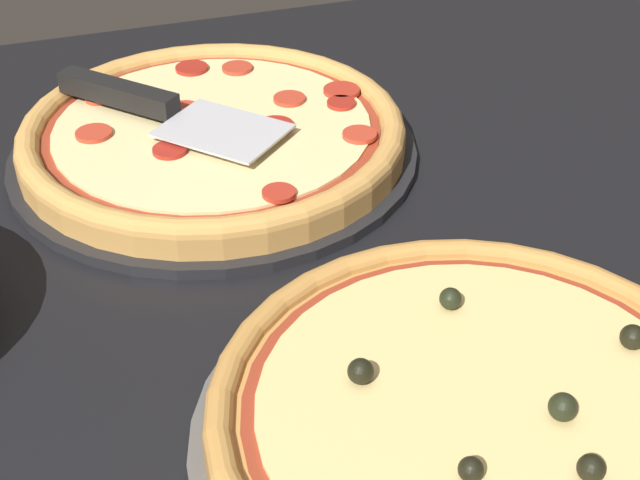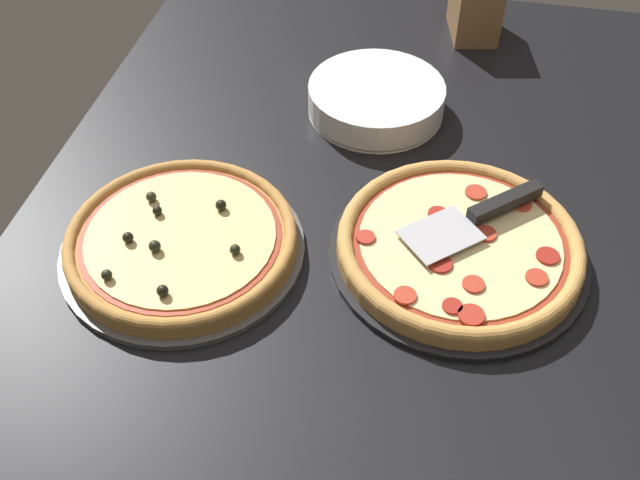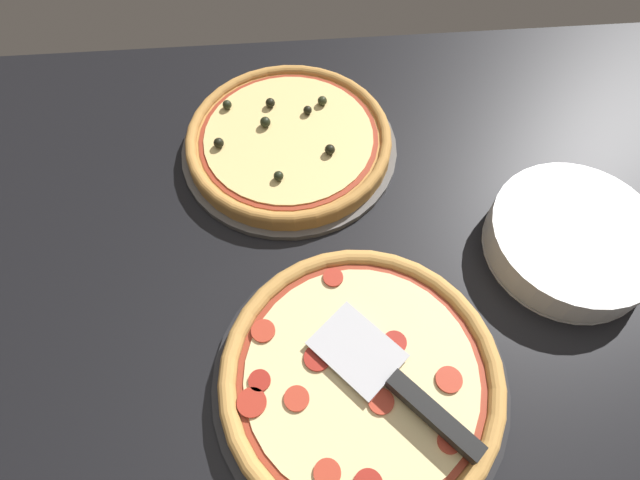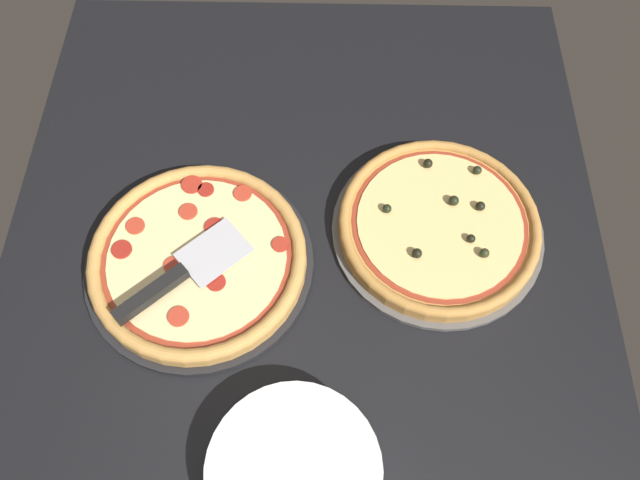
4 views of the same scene
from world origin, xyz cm
name	(u,v)px [view 2 (image 2 of 4)]	position (x,y,z in cm)	size (l,w,h in cm)	color
ground_plane	(352,212)	(0.00, 0.00, -1.80)	(143.21, 103.16, 3.60)	black
pizza_pan_front	(458,254)	(-8.24, -17.40, 0.50)	(38.50, 38.50, 1.00)	black
pizza_front	(460,244)	(-8.27, -17.41, 2.62)	(36.19, 36.19, 3.21)	#C68E47
pizza_pan_back	(183,249)	(-15.44, 23.06, 0.50)	(36.54, 36.54, 1.00)	#565451
pizza_back	(181,239)	(-15.45, 23.07, 2.67)	(34.35, 34.35, 4.34)	#B77F3D
serving_spatula	(489,210)	(-2.67, -20.98, 4.98)	(19.70, 21.16, 2.00)	#B7B7BC
plate_stack	(375,99)	(25.04, 0.17, 2.80)	(24.53, 24.53, 5.60)	white
napkin_holder	(476,4)	(56.32, -15.46, 6.40)	(14.64, 11.28, 13.40)	olive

